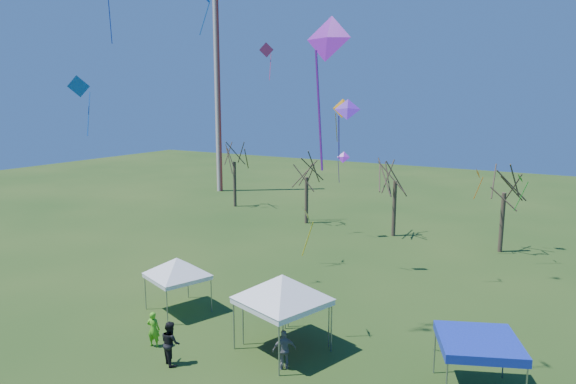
% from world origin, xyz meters
% --- Properties ---
extents(ground, '(140.00, 140.00, 0.00)m').
position_xyz_m(ground, '(0.00, 0.00, 0.00)').
color(ground, '#204114').
rests_on(ground, ground).
extents(radio_mast, '(0.70, 0.70, 25.00)m').
position_xyz_m(radio_mast, '(-28.00, 34.00, 12.50)').
color(radio_mast, silver).
rests_on(radio_mast, ground).
extents(tree_0, '(3.83, 3.83, 8.44)m').
position_xyz_m(tree_0, '(-20.85, 27.38, 6.49)').
color(tree_0, '#3D2D21').
rests_on(tree_0, ground).
extents(tree_1, '(3.42, 3.42, 7.54)m').
position_xyz_m(tree_1, '(-10.77, 24.65, 5.79)').
color(tree_1, '#3D2D21').
rests_on(tree_1, ground).
extents(tree_2, '(3.71, 3.71, 8.18)m').
position_xyz_m(tree_2, '(-2.37, 24.38, 6.29)').
color(tree_2, '#3D2D21').
rests_on(tree_2, ground).
extents(tree_3, '(3.59, 3.59, 7.91)m').
position_xyz_m(tree_3, '(6.03, 24.04, 6.08)').
color(tree_3, '#3D2D21').
rests_on(tree_3, ground).
extents(tent_white_west, '(3.66, 3.66, 3.44)m').
position_xyz_m(tent_white_west, '(-7.33, 3.65, 2.78)').
color(tent_white_west, gray).
rests_on(tent_white_west, ground).
extents(tent_white_mid, '(4.51, 4.51, 4.18)m').
position_xyz_m(tent_white_mid, '(-0.20, 2.68, 3.37)').
color(tent_white_mid, gray).
rests_on(tent_white_mid, ground).
extents(tent_red, '(4.05, 4.05, 3.75)m').
position_xyz_m(tent_red, '(-0.30, 3.15, 3.02)').
color(tent_red, gray).
rests_on(tent_red, ground).
extents(tent_blue, '(3.86, 3.86, 2.32)m').
position_xyz_m(tent_blue, '(8.08, 3.43, 2.13)').
color(tent_blue, gray).
rests_on(tent_blue, ground).
extents(person_grey, '(1.04, 0.98, 1.73)m').
position_xyz_m(person_grey, '(0.70, 1.32, 0.86)').
color(person_grey, slate).
rests_on(person_grey, ground).
extents(person_green, '(0.70, 0.57, 1.68)m').
position_xyz_m(person_green, '(-5.53, 0.01, 0.84)').
color(person_green, '#57C51F').
rests_on(person_green, ground).
extents(person_dark, '(1.16, 1.06, 1.92)m').
position_xyz_m(person_dark, '(-3.75, -0.77, 0.96)').
color(person_dark, black).
rests_on(person_dark, ground).
extents(kite_11, '(1.29, 0.79, 2.73)m').
position_xyz_m(kite_11, '(-2.43, 13.70, 10.69)').
color(kite_11, orange).
rests_on(kite_11, ground).
extents(kite_27, '(1.22, 1.03, 2.51)m').
position_xyz_m(kite_27, '(2.49, 3.32, 10.86)').
color(kite_27, '#591ABC').
rests_on(kite_27, ground).
extents(kite_22, '(0.85, 0.94, 2.54)m').
position_xyz_m(kite_22, '(7.31, 21.64, 5.88)').
color(kite_22, '#16941B').
rests_on(kite_22, ground).
extents(kite_14, '(1.43, 1.27, 3.60)m').
position_xyz_m(kite_14, '(-15.62, 4.77, 12.00)').
color(kite_14, blue).
rests_on(kite_14, ground).
extents(kite_13, '(1.17, 0.91, 2.63)m').
position_xyz_m(kite_13, '(-5.86, 21.68, 6.64)').
color(kite_13, purple).
rests_on(kite_13, ground).
extents(kite_2, '(1.21, 0.74, 2.96)m').
position_xyz_m(kite_2, '(-11.54, 19.25, 15.05)').
color(kite_2, '#D02E72').
rests_on(kite_2, ground).
extents(kite_1, '(1.00, 1.14, 2.36)m').
position_xyz_m(kite_1, '(0.10, 4.45, 5.97)').
color(kite_1, yellow).
rests_on(kite_1, ground).
extents(kite_5, '(1.11, 0.44, 3.64)m').
position_xyz_m(kite_5, '(5.61, -4.98, 12.60)').
color(kite_5, purple).
rests_on(kite_5, ground).
extents(kite_19, '(0.72, 0.92, 2.25)m').
position_xyz_m(kite_19, '(4.41, 22.51, 5.94)').
color(kite_19, orange).
rests_on(kite_19, ground).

